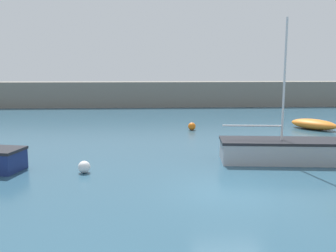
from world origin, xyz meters
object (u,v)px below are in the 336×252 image
at_px(sailboat_tall_mast, 281,150).
at_px(mooring_buoy_orange, 192,126).
at_px(rowboat_white_midwater, 314,124).
at_px(mooring_buoy_white, 84,167).

relative_size(sailboat_tall_mast, mooring_buoy_orange, 12.28).
height_order(rowboat_white_midwater, mooring_buoy_orange, rowboat_white_midwater).
xyz_separation_m(rowboat_white_midwater, sailboat_tall_mast, (-5.46, -8.86, 0.17)).
distance_m(rowboat_white_midwater, mooring_buoy_orange, 8.49).
bearing_deg(rowboat_white_midwater, mooring_buoy_white, 87.89).
bearing_deg(mooring_buoy_orange, mooring_buoy_white, -118.33).
relative_size(rowboat_white_midwater, mooring_buoy_orange, 6.66).
relative_size(mooring_buoy_white, mooring_buoy_orange, 0.95).
distance_m(sailboat_tall_mast, mooring_buoy_orange, 9.45).
bearing_deg(mooring_buoy_white, sailboat_tall_mast, 9.13).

